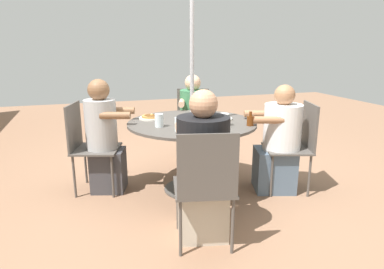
% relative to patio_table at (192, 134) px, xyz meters
% --- Properties ---
extents(ground_plane, '(12.00, 12.00, 0.00)m').
position_rel_patio_table_xyz_m(ground_plane, '(0.00, 0.00, -0.59)').
color(ground_plane, '#8C664C').
extents(patio_table, '(1.27, 1.27, 0.72)m').
position_rel_patio_table_xyz_m(patio_table, '(0.00, 0.00, 0.00)').
color(patio_table, '#4C4742').
rests_on(patio_table, ground).
extents(umbrella_pole, '(0.04, 0.04, 2.18)m').
position_rel_patio_table_xyz_m(umbrella_pole, '(0.00, 0.00, 0.50)').
color(umbrella_pole, '#ADADB2').
rests_on(umbrella_pole, ground).
extents(patio_chair_north, '(0.54, 0.54, 0.90)m').
position_rel_patio_table_xyz_m(patio_chair_north, '(-0.31, -1.00, -0.08)').
color(patio_chair_north, '#514C47').
rests_on(patio_chair_north, ground).
extents(diner_north, '(0.49, 0.58, 1.08)m').
position_rel_patio_table_xyz_m(diner_north, '(-0.25, -0.83, -0.11)').
color(diner_north, slate).
rests_on(diner_north, ground).
extents(patio_chair_east, '(0.55, 0.55, 0.90)m').
position_rel_patio_table_xyz_m(patio_chair_east, '(1.00, -0.33, -0.08)').
color(patio_chair_east, '#514C47').
rests_on(patio_chair_east, ground).
extents(diner_east, '(0.52, 0.44, 1.10)m').
position_rel_patio_table_xyz_m(diner_east, '(0.83, -0.27, -0.09)').
color(diner_east, gray).
rests_on(diner_east, ground).
extents(patio_chair_south, '(0.54, 0.54, 0.90)m').
position_rel_patio_table_xyz_m(patio_chair_south, '(0.31, 1.00, -0.08)').
color(patio_chair_south, '#514C47').
rests_on(patio_chair_south, ground).
extents(diner_south, '(0.42, 0.50, 1.14)m').
position_rel_patio_table_xyz_m(diner_south, '(0.26, 0.84, -0.06)').
color(diner_south, '#3D3D42').
rests_on(diner_south, ground).
extents(patio_chair_west, '(0.52, 0.52, 0.90)m').
position_rel_patio_table_xyz_m(patio_chair_west, '(-1.03, 0.22, -0.08)').
color(patio_chair_west, '#514C47').
rests_on(patio_chair_west, ground).
extents(diner_west, '(0.55, 0.47, 1.15)m').
position_rel_patio_table_xyz_m(diner_west, '(-0.85, 0.19, -0.08)').
color(diner_west, beige).
rests_on(diner_west, ground).
extents(pancake_plate_a, '(0.25, 0.25, 0.05)m').
position_rel_patio_table_xyz_m(pancake_plate_a, '(0.27, 0.36, 0.14)').
color(pancake_plate_a, silver).
rests_on(pancake_plate_a, patio_table).
extents(pancake_plate_b, '(0.25, 0.25, 0.07)m').
position_rel_patio_table_xyz_m(pancake_plate_b, '(0.02, -0.30, 0.15)').
color(pancake_plate_b, silver).
rests_on(pancake_plate_b, patio_table).
extents(pancake_plate_c, '(0.25, 0.25, 0.05)m').
position_rel_patio_table_xyz_m(pancake_plate_c, '(-0.19, 0.00, 0.14)').
color(pancake_plate_c, silver).
rests_on(pancake_plate_c, patio_table).
extents(syrup_bottle, '(0.09, 0.07, 0.14)m').
position_rel_patio_table_xyz_m(syrup_bottle, '(-0.31, -0.47, 0.18)').
color(syrup_bottle, '#602D0F').
rests_on(syrup_bottle, patio_table).
extents(coffee_cup, '(0.09, 0.09, 0.12)m').
position_rel_patio_table_xyz_m(coffee_cup, '(-0.24, -0.24, 0.18)').
color(coffee_cup, '#33513D').
rests_on(coffee_cup, patio_table).
extents(drinking_glass_a, '(0.08, 0.08, 0.12)m').
position_rel_patio_table_xyz_m(drinking_glass_a, '(-0.11, 0.35, 0.19)').
color(drinking_glass_a, silver).
rests_on(drinking_glass_a, patio_table).
extents(drinking_glass_b, '(0.07, 0.07, 0.12)m').
position_rel_patio_table_xyz_m(drinking_glass_b, '(-0.32, 0.22, 0.19)').
color(drinking_glass_b, silver).
rests_on(drinking_glass_b, patio_table).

